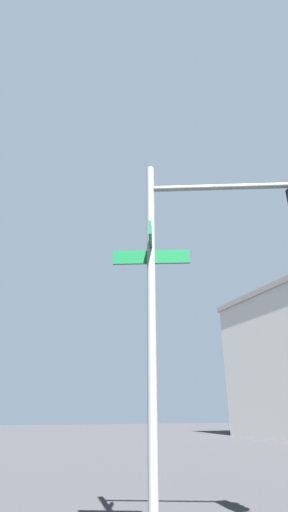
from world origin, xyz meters
TOP-DOWN VIEW (x-y plane):
  - traffic_signal_near at (-6.74, -6.02)m, footprint 1.56×2.82m

SIDE VIEW (x-z plane):
  - traffic_signal_near at x=-6.74m, z-range 1.04..6.20m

